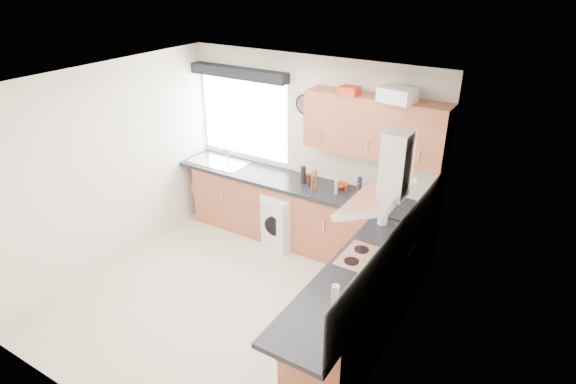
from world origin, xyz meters
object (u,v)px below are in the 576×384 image
Objects in this scene: extractor_hood at (385,182)px; washing_machine at (284,218)px; oven at (364,300)px; upper_cabinets at (375,126)px.

extractor_hood is 1.04× the size of washing_machine.
oven reaches higher than washing_machine.
upper_cabinets is 2.26× the size of washing_machine.
extractor_hood is at bearing -15.56° from washing_machine.
extractor_hood reaches higher than oven.
washing_machine is at bearing -168.44° from upper_cabinets.
upper_cabinets reaches higher than washing_machine.
oven is 1.98m from washing_machine.
oven is at bearing 180.00° from extractor_hood.
upper_cabinets reaches higher than oven.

